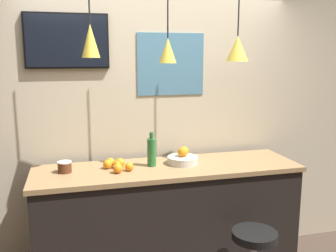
{
  "coord_description": "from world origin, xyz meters",
  "views": [
    {
      "loc": [
        -0.78,
        -2.28,
        1.98
      ],
      "look_at": [
        0.0,
        0.69,
        1.4
      ],
      "focal_mm": 40.0,
      "sensor_mm": 36.0,
      "label": 1
    }
  ],
  "objects_px": {
    "spread_jar": "(65,167)",
    "mounted_tv": "(67,41)",
    "juice_bottle": "(152,152)",
    "fruit_bowl": "(183,158)"
  },
  "relations": [
    {
      "from": "juice_bottle",
      "to": "fruit_bowl",
      "type": "bearing_deg",
      "value": 0.44
    },
    {
      "from": "fruit_bowl",
      "to": "mounted_tv",
      "type": "xyz_separation_m",
      "value": [
        -0.93,
        0.33,
        1.0
      ]
    },
    {
      "from": "spread_jar",
      "to": "mounted_tv",
      "type": "xyz_separation_m",
      "value": [
        0.07,
        0.33,
        1.01
      ]
    },
    {
      "from": "fruit_bowl",
      "to": "mounted_tv",
      "type": "height_order",
      "value": "mounted_tv"
    },
    {
      "from": "mounted_tv",
      "to": "juice_bottle",
      "type": "bearing_deg",
      "value": -27.03
    },
    {
      "from": "spread_jar",
      "to": "mounted_tv",
      "type": "bearing_deg",
      "value": 78.91
    },
    {
      "from": "mounted_tv",
      "to": "spread_jar",
      "type": "bearing_deg",
      "value": -101.09
    },
    {
      "from": "juice_bottle",
      "to": "spread_jar",
      "type": "distance_m",
      "value": 0.72
    },
    {
      "from": "spread_jar",
      "to": "juice_bottle",
      "type": "bearing_deg",
      "value": -0.0
    },
    {
      "from": "juice_bottle",
      "to": "spread_jar",
      "type": "bearing_deg",
      "value": 180.0
    }
  ]
}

